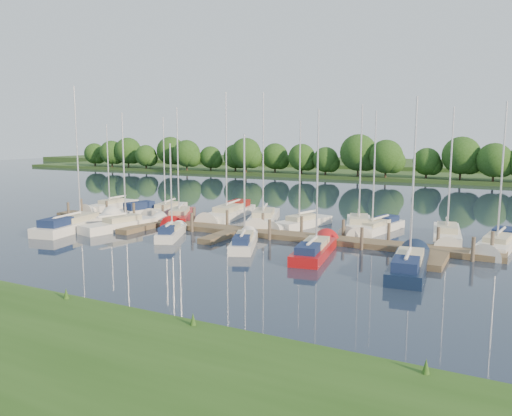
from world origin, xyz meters
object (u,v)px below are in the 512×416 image
at_px(sailboat_n_0, 111,206).
at_px(sailboat_s_2, 171,234).
at_px(sailboat_n_5, 263,220).
at_px(dock, 233,232).
at_px(motorboat, 137,212).

relative_size(sailboat_n_0, sailboat_s_2, 1.23).
relative_size(sailboat_n_5, sailboat_s_2, 1.58).
bearing_deg(dock, sailboat_n_5, 91.16).
height_order(sailboat_n_0, sailboat_n_5, sailboat_n_5).
bearing_deg(motorboat, sailboat_n_5, -157.86).
xyz_separation_m(dock, sailboat_n_5, (-0.12, 5.77, 0.08)).
height_order(dock, sailboat_n_5, sailboat_n_5).
distance_m(dock, sailboat_s_2, 4.98).
relative_size(dock, sailboat_n_0, 4.20).
bearing_deg(dock, sailboat_s_2, -137.59).
relative_size(dock, sailboat_s_2, 5.17).
xyz_separation_m(sailboat_n_0, motorboat, (5.50, -2.14, 0.07)).
xyz_separation_m(sailboat_n_0, sailboat_s_2, (15.26, -9.54, 0.05)).
height_order(motorboat, sailboat_s_2, sailboat_s_2).
height_order(sailboat_n_0, motorboat, sailboat_n_0).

